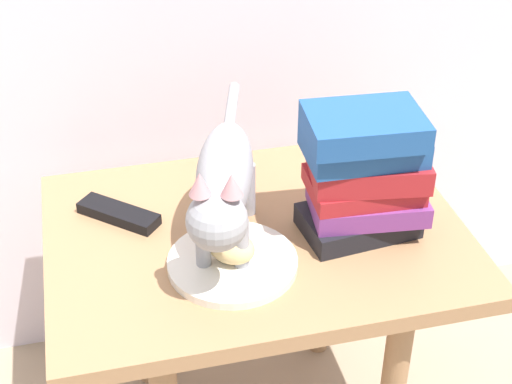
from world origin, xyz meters
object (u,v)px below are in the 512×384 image
plate (233,263)px  side_table (256,267)px  bread_roll (231,247)px  candle_jar (396,170)px  book_stack (364,173)px  tv_remote (119,214)px  cat (224,183)px

plate → side_table: bearing=54.6°
bread_roll → candle_jar: size_ratio=0.94×
side_table → plate: size_ratio=3.39×
side_table → plate: plate is taller
side_table → plate: (-0.06, -0.08, 0.09)m
plate → book_stack: book_stack is taller
candle_jar → tv_remote: candle_jar is taller
cat → bread_roll: bearing=-89.2°
side_table → tv_remote: (-0.22, 0.09, 0.09)m
book_stack → tv_remote: 0.43m
side_table → tv_remote: bearing=157.8°
book_stack → candle_jar: (0.11, 0.11, -0.08)m
candle_jar → tv_remote: size_ratio=0.57×
plate → bread_roll: (-0.00, 0.00, 0.03)m
tv_remote → plate: bearing=-4.8°
tv_remote → side_table: bearing=19.6°
bread_roll → candle_jar: (0.34, 0.15, -0.00)m
side_table → book_stack: (0.17, -0.04, 0.20)m
plate → tv_remote: tv_remote is taller
book_stack → cat: bearing=179.9°
tv_remote → bread_roll: bearing=-5.0°
cat → book_stack: size_ratio=2.03×
plate → book_stack: (0.23, 0.04, 0.11)m
cat → candle_jar: cat is taller
plate → tv_remote: bearing=133.4°
book_stack → bread_roll: bearing=-169.2°
bread_roll → tv_remote: bread_roll is taller
side_table → bread_roll: (-0.06, -0.08, 0.12)m
side_table → tv_remote: tv_remote is taller
bread_roll → cat: cat is taller
candle_jar → tv_remote: (-0.50, 0.02, -0.03)m
book_stack → tv_remote: book_stack is taller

